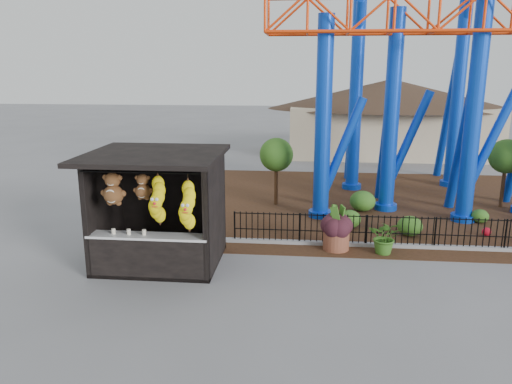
# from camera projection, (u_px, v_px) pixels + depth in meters

# --- Properties ---
(ground) EXTENTS (120.00, 120.00, 0.00)m
(ground) POSITION_uv_depth(u_px,v_px,m) (266.00, 284.00, 12.45)
(ground) COLOR slate
(ground) RESTS_ON ground
(mulch_bed) EXTENTS (18.00, 12.00, 0.02)m
(mulch_bed) POSITION_uv_depth(u_px,v_px,m) (382.00, 204.00, 19.78)
(mulch_bed) COLOR #331E11
(mulch_bed) RESTS_ON ground
(curb) EXTENTS (18.00, 0.18, 0.12)m
(curb) POSITION_uv_depth(u_px,v_px,m) (406.00, 246.00, 14.94)
(curb) COLOR gray
(curb) RESTS_ON ground
(prize_booth) EXTENTS (3.50, 3.40, 3.12)m
(prize_booth) POSITION_uv_depth(u_px,v_px,m) (156.00, 212.00, 13.24)
(prize_booth) COLOR black
(prize_booth) RESTS_ON ground
(picket_fence) EXTENTS (12.20, 0.06, 1.00)m
(picket_fence) POSITION_uv_depth(u_px,v_px,m) (439.00, 233.00, 14.75)
(picket_fence) COLOR black
(picket_fence) RESTS_ON ground
(roller_coaster) EXTENTS (11.00, 6.37, 10.82)m
(roller_coaster) POSITION_uv_depth(u_px,v_px,m) (423.00, 35.00, 18.33)
(roller_coaster) COLOR #0B3CC3
(roller_coaster) RESTS_ON ground
(terracotta_planter) EXTENTS (0.86, 0.86, 0.63)m
(terracotta_planter) POSITION_uv_depth(u_px,v_px,m) (336.00, 240.00, 14.76)
(terracotta_planter) COLOR brown
(terracotta_planter) RESTS_ON ground
(planter_foliage) EXTENTS (0.70, 0.70, 0.64)m
(planter_foliage) POSITION_uv_depth(u_px,v_px,m) (337.00, 219.00, 14.61)
(planter_foliage) COLOR black
(planter_foliage) RESTS_ON terracotta_planter
(potted_plant) EXTENTS (1.13, 1.05, 1.02)m
(potted_plant) POSITION_uv_depth(u_px,v_px,m) (386.00, 237.00, 14.38)
(potted_plant) COLOR #225418
(potted_plant) RESTS_ON ground
(landscaping) EXTENTS (7.37, 3.71, 0.76)m
(landscaping) POSITION_uv_depth(u_px,v_px,m) (393.00, 213.00, 17.37)
(landscaping) COLOR #2E5B1A
(landscaping) RESTS_ON mulch_bed
(pavilion) EXTENTS (15.00, 15.00, 4.80)m
(pavilion) POSITION_uv_depth(u_px,v_px,m) (390.00, 105.00, 30.43)
(pavilion) COLOR #BFAD8C
(pavilion) RESTS_ON ground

